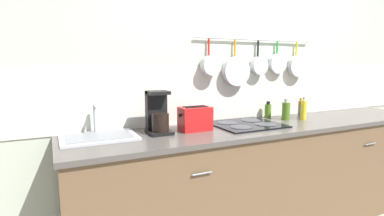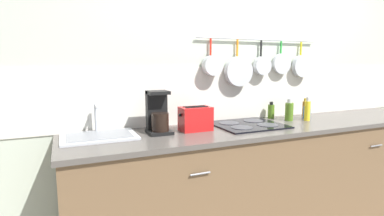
{
  "view_description": "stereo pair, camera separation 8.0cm",
  "coord_description": "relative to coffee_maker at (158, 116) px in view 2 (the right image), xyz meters",
  "views": [
    {
      "loc": [
        -1.69,
        -1.94,
        1.43
      ],
      "look_at": [
        -0.76,
        0.0,
        1.11
      ],
      "focal_mm": 28.0,
      "sensor_mm": 36.0,
      "label": 1
    },
    {
      "loc": [
        -1.62,
        -1.97,
        1.43
      ],
      "look_at": [
        -0.76,
        0.0,
        1.11
      ],
      "focal_mm": 28.0,
      "sensor_mm": 36.0,
      "label": 2
    }
  ],
  "objects": [
    {
      "name": "toaster",
      "position": [
        0.28,
        -0.03,
        -0.04
      ],
      "size": [
        0.25,
        0.15,
        0.18
      ],
      "color": "red",
      "rests_on": "countertop"
    },
    {
      "name": "cabinet_base",
      "position": [
        0.99,
        -0.1,
        -0.61
      ],
      "size": [
        3.35,
        0.62,
        0.9
      ],
      "color": "brown",
      "rests_on": "ground_plane"
    },
    {
      "name": "wall_back",
      "position": [
        0.99,
        0.26,
        0.22
      ],
      "size": [
        7.2,
        0.16,
        2.6
      ],
      "color": "#B2BCA8",
      "rests_on": "ground_plane"
    },
    {
      "name": "bottle_vinegar",
      "position": [
        1.14,
        0.16,
        -0.06
      ],
      "size": [
        0.06,
        0.06,
        0.16
      ],
      "color": "#4C721E",
      "rests_on": "countertop"
    },
    {
      "name": "bottle_sesame_oil",
      "position": [
        1.5,
        0.11,
        -0.05
      ],
      "size": [
        0.04,
        0.04,
        0.18
      ],
      "color": "#8C5919",
      "rests_on": "countertop"
    },
    {
      "name": "bottle_cooking_wine",
      "position": [
        1.3,
        0.09,
        -0.05
      ],
      "size": [
        0.06,
        0.06,
        0.17
      ],
      "color": "#33140F",
      "rests_on": "countertop"
    },
    {
      "name": "coffee_maker",
      "position": [
        0.0,
        0.0,
        0.0
      ],
      "size": [
        0.17,
        0.19,
        0.31
      ],
      "color": "black",
      "rests_on": "countertop"
    },
    {
      "name": "countertop",
      "position": [
        0.99,
        -0.1,
        -0.15
      ],
      "size": [
        3.39,
        0.64,
        0.03
      ],
      "color": "#4C4742",
      "rests_on": "cabinet_base"
    },
    {
      "name": "sink_basin",
      "position": [
        -0.42,
        0.03,
        -0.11
      ],
      "size": [
        0.5,
        0.36,
        0.22
      ],
      "color": "#B7BABF",
      "rests_on": "countertop"
    },
    {
      "name": "bottle_hot_sauce",
      "position": [
        1.44,
        0.01,
        -0.07
      ],
      "size": [
        0.07,
        0.07,
        0.14
      ],
      "color": "navy",
      "rests_on": "countertop"
    },
    {
      "name": "bottle_dish_soap",
      "position": [
        1.22,
        0.0,
        -0.04
      ],
      "size": [
        0.07,
        0.07,
        0.19
      ],
      "color": "#4C721E",
      "rests_on": "countertop"
    },
    {
      "name": "bottle_olive_oil",
      "position": [
        1.36,
        -0.06,
        -0.03
      ],
      "size": [
        0.05,
        0.05,
        0.21
      ],
      "color": "yellow",
      "rests_on": "countertop"
    },
    {
      "name": "cooktop",
      "position": [
        0.76,
        -0.04,
        -0.12
      ],
      "size": [
        0.54,
        0.49,
        0.01
      ],
      "color": "black",
      "rests_on": "countertop"
    }
  ]
}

